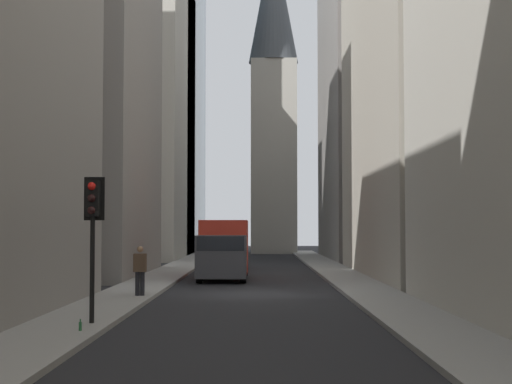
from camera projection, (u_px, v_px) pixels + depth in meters
The scene contains 13 objects.
ground_plane at pixel (251, 294), 27.36m from camera, with size 135.00×135.00×0.00m, color black.
sidewalk_right at pixel (132, 292), 27.37m from camera, with size 90.00×2.20×0.14m, color gray.
sidewalk_left at pixel (371, 292), 27.35m from camera, with size 90.00×2.20×0.14m, color gray.
building_left_midfar at pixel (461, 66), 37.05m from camera, with size 18.68×10.50×21.38m.
building_left_far at pixel (390, 78), 56.82m from camera, with size 16.45×10.50×28.30m.
building_right_midfar at pixel (51, 18), 38.07m from camera, with size 12.54×10.00×26.93m.
building_right_far at pixel (125, 113), 59.23m from camera, with size 16.52×10.00×23.56m.
church_spire at pixel (273, 84), 69.70m from camera, with size 4.73×4.73×31.00m.
delivery_truck at pixel (224, 249), 34.97m from camera, with size 6.46×2.25×2.84m.
sedan_red at pixel (231, 257), 44.24m from camera, with size 4.30×1.78×1.42m.
traffic_light_foreground at pixel (93, 215), 18.22m from camera, with size 0.43×0.52×3.66m.
pedestrian at pixel (140, 269), 25.33m from camera, with size 0.26×0.44×1.72m.
discarded_bottle at pixel (80, 326), 16.75m from camera, with size 0.07×0.07×0.27m.
Camera 1 is at (-27.51, -0.25, 2.55)m, focal length 51.03 mm.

